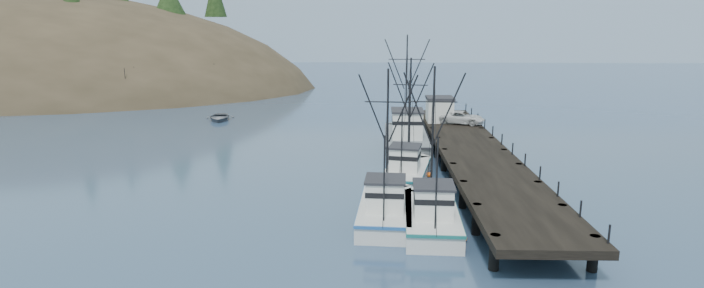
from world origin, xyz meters
The scene contains 12 objects.
ground centered at (0.00, 0.00, 0.00)m, with size 400.00×400.00×0.00m, color navy.
pier centered at (14.00, 16.00, 1.69)m, with size 6.00×44.00×2.00m.
distant_ridge centered at (10.00, 170.00, 0.00)m, with size 360.00×40.00×26.00m, color #9EB2C6.
distant_ridge_far centered at (-40.00, 185.00, 0.00)m, with size 180.00×25.00×18.00m, color silver.
moored_sailboats centered at (-33.38, 54.95, 0.33)m, with size 24.38×12.58×6.35m.
trawler_near centered at (8.75, 2.33, 0.82)m, with size 3.82×10.35×10.61m.
trawler_mid centered at (5.86, 3.51, 0.82)m, with size 4.06×10.34×10.36m.
trawler_far centered at (7.91, 12.90, 0.82)m, with size 4.90×10.13×10.47m.
work_vessel centered at (8.49, 23.66, 1.23)m, with size 4.50×14.16×12.07m.
pier_shed centered at (12.63, 29.79, 3.42)m, with size 3.00×3.20×2.80m.
pickup_truck centered at (14.90, 28.41, 2.69)m, with size 2.30×4.98×1.38m, color silver.
motorboat centered at (-15.50, 40.96, 0.00)m, with size 3.85×5.40×1.12m, color slate.
Camera 1 is at (4.67, -31.40, 12.95)m, focal length 28.00 mm.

